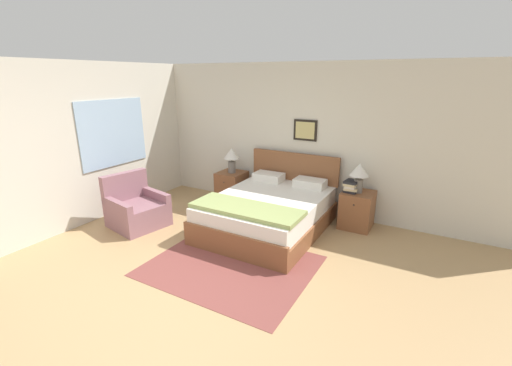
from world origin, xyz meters
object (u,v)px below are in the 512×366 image
object	(u,v)px
bed	(268,212)
nightstand_near_window	(232,187)
table_lamp_near_window	(232,156)
armchair	(136,209)
table_lamp_by_door	(359,173)
nightstand_by_door	(357,210)

from	to	relation	value
bed	nightstand_near_window	xyz separation A→B (m)	(-1.21, 0.79, -0.01)
bed	nightstand_near_window	world-z (taller)	bed
bed	table_lamp_near_window	size ratio (longest dim) A/B	4.47
armchair	table_lamp_by_door	distance (m)	3.64
table_lamp_near_window	table_lamp_by_door	distance (m)	2.38
bed	nightstand_by_door	size ratio (longest dim) A/B	3.53
nightstand_near_window	table_lamp_by_door	size ratio (longest dim) A/B	1.27
table_lamp_near_window	bed	bearing A→B (deg)	-33.18
table_lamp_near_window	table_lamp_by_door	xyz separation A→B (m)	(2.38, 0.00, 0.00)
armchair	nightstand_by_door	world-z (taller)	armchair
bed	nightstand_by_door	bearing A→B (deg)	33.15
nightstand_by_door	table_lamp_near_window	world-z (taller)	table_lamp_near_window
armchair	nightstand_near_window	distance (m)	1.86
nightstand_by_door	table_lamp_by_door	distance (m)	0.62
table_lamp_near_window	nightstand_by_door	bearing A→B (deg)	0.27
table_lamp_near_window	table_lamp_by_door	world-z (taller)	same
armchair	nightstand_near_window	world-z (taller)	armchair
nightstand_near_window	nightstand_by_door	distance (m)	2.42
bed	armchair	bearing A→B (deg)	-155.28
table_lamp_by_door	bed	bearing A→B (deg)	-146.92
nightstand_by_door	table_lamp_near_window	bearing A→B (deg)	-179.73
table_lamp_by_door	nightstand_by_door	bearing A→B (deg)	38.65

